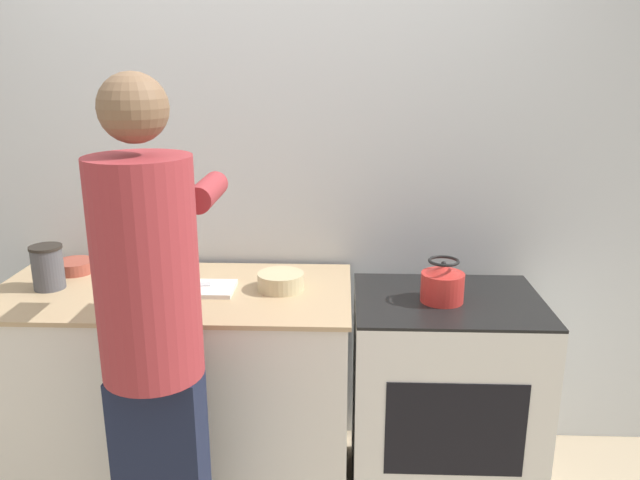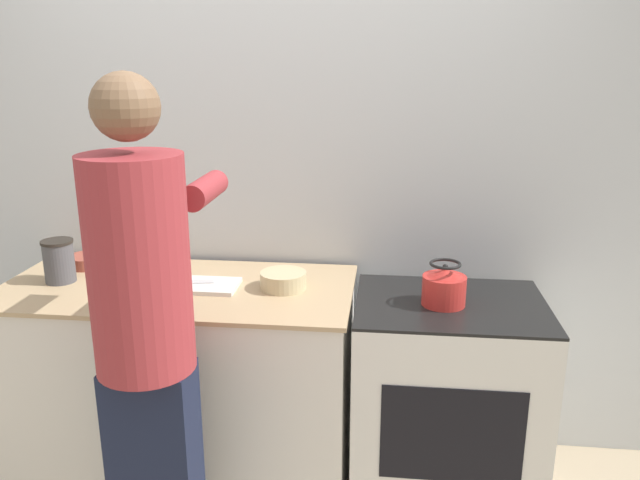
% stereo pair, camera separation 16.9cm
% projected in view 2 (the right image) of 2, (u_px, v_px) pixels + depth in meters
% --- Properties ---
extents(wall_back, '(8.00, 0.05, 2.60)m').
position_uv_depth(wall_back, '(282.00, 177.00, 2.86)').
color(wall_back, silver).
rests_on(wall_back, ground_plane).
extents(counter, '(1.49, 0.71, 0.90)m').
position_uv_depth(counter, '(183.00, 381.00, 2.75)').
color(counter, silver).
rests_on(counter, ground_plane).
extents(oven, '(0.75, 0.59, 0.90)m').
position_uv_depth(oven, '(445.00, 403.00, 2.58)').
color(oven, silver).
rests_on(oven, ground_plane).
extents(person, '(0.36, 0.60, 1.79)m').
position_uv_depth(person, '(146.00, 328.00, 2.02)').
color(person, '#181E35').
rests_on(person, ground_plane).
extents(cutting_board, '(0.36, 0.19, 0.02)m').
position_uv_depth(cutting_board, '(196.00, 285.00, 2.60)').
color(cutting_board, silver).
rests_on(cutting_board, counter).
extents(knife, '(0.26, 0.08, 0.01)m').
position_uv_depth(knife, '(181.00, 282.00, 2.60)').
color(knife, silver).
rests_on(knife, cutting_board).
extents(kettle, '(0.17, 0.17, 0.17)m').
position_uv_depth(kettle, '(444.00, 287.00, 2.42)').
color(kettle, red).
rests_on(kettle, oven).
extents(bowl_prep, '(0.19, 0.19, 0.07)m').
position_uv_depth(bowl_prep, '(283.00, 280.00, 2.58)').
color(bowl_prep, '#C6B789').
rests_on(bowl_prep, counter).
extents(bowl_mixing, '(0.17, 0.17, 0.05)m').
position_uv_depth(bowl_mixing, '(87.00, 261.00, 2.86)').
color(bowl_mixing, '#9E4738').
rests_on(bowl_mixing, counter).
extents(canister_jar, '(0.13, 0.13, 0.18)m').
position_uv_depth(canister_jar, '(59.00, 261.00, 2.65)').
color(canister_jar, '#4C4C51').
rests_on(canister_jar, counter).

